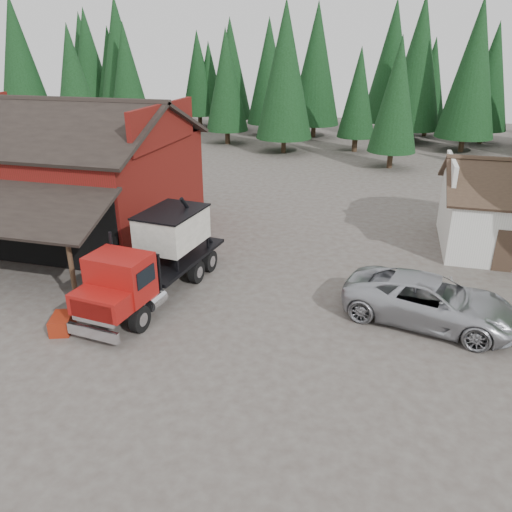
# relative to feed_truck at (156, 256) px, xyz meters

# --- Properties ---
(ground) EXTENTS (120.00, 120.00, 0.00)m
(ground) POSITION_rel_feed_truck_xyz_m (2.79, -3.76, -1.75)
(ground) COLOR #473D37
(ground) RESTS_ON ground
(red_barn) EXTENTS (12.80, 13.63, 7.18)m
(red_barn) POSITION_rel_feed_truck_xyz_m (-8.21, 6.14, 0.94)
(red_barn) COLOR maroon
(red_barn) RESTS_ON ground
(conifer_backdrop) EXTENTS (76.00, 16.00, 16.00)m
(conifer_backdrop) POSITION_rel_feed_truck_xyz_m (2.79, 38.24, -1.75)
(conifer_backdrop) COLOR black
(conifer_backdrop) RESTS_ON ground
(near_pine_a) EXTENTS (4.40, 4.40, 11.40)m
(near_pine_a) POSITION_rel_feed_truck_xyz_m (-19.21, 24.24, 4.64)
(near_pine_a) COLOR #382619
(near_pine_a) RESTS_ON ground
(near_pine_b) EXTENTS (3.96, 3.96, 10.40)m
(near_pine_b) POSITION_rel_feed_truck_xyz_m (8.79, 26.24, 4.14)
(near_pine_b) COLOR #382619
(near_pine_b) RESTS_ON ground
(near_pine_d) EXTENTS (5.28, 5.28, 13.40)m
(near_pine_d) POSITION_rel_feed_truck_xyz_m (-1.21, 30.24, 5.64)
(near_pine_d) COLOR #382619
(near_pine_d) RESTS_ON ground
(feed_truck) EXTENTS (3.14, 8.50, 3.75)m
(feed_truck) POSITION_rel_feed_truck_xyz_m (0.00, 0.00, 0.00)
(feed_truck) COLOR black
(feed_truck) RESTS_ON ground
(silver_car) EXTENTS (6.81, 4.24, 1.76)m
(silver_car) POSITION_rel_feed_truck_xyz_m (10.79, 0.61, -0.87)
(silver_car) COLOR #AFB1B7
(silver_car) RESTS_ON ground
(equip_box) EXTENTS (1.03, 1.27, 0.60)m
(equip_box) POSITION_rel_feed_truck_xyz_m (-2.13, -3.57, -1.45)
(equip_box) COLOR maroon
(equip_box) RESTS_ON ground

